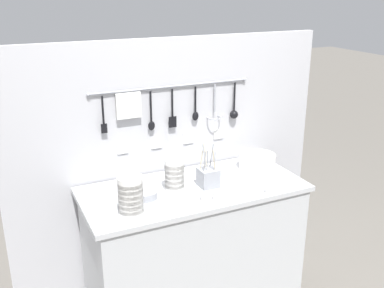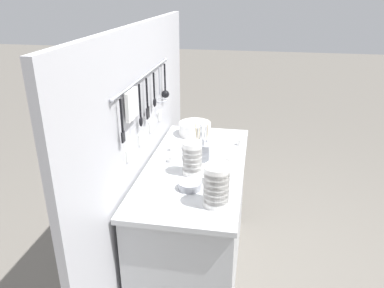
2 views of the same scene
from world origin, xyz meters
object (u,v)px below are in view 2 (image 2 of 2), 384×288
cup_beside_plates (186,146)px  cup_front_right (173,148)px  steel_mixing_bowl (190,185)px  cup_centre (225,165)px  bowl_stack_wide_centre (216,186)px  plate_stack (195,129)px  cup_mid_row (241,142)px  cup_edge_far (172,159)px  cup_front_left (229,161)px  bowl_stack_tall_left (192,158)px  cup_by_caddy (205,179)px  cutlery_caddy (201,151)px

cup_beside_plates → cup_front_right: bearing=120.1°
steel_mixing_bowl → cup_centre: cup_centre is taller
bowl_stack_wide_centre → plate_stack: bearing=15.8°
bowl_stack_wide_centre → cup_mid_row: size_ratio=5.00×
bowl_stack_wide_centre → cup_beside_plates: bearing=22.6°
cup_edge_far → cup_mid_row: same height
cup_front_right → cup_centre: size_ratio=1.00×
plate_stack → cup_centre: size_ratio=5.35×
steel_mixing_bowl → cup_front_left: (0.35, -0.19, 0.00)m
cup_front_left → cup_edge_far: size_ratio=1.00×
cup_front_left → cup_centre: (-0.07, 0.02, 0.00)m
cup_beside_plates → bowl_stack_tall_left: bearing=-164.5°
plate_stack → cup_front_left: 0.55m
cup_by_caddy → cup_edge_far: same height
cup_front_right → bowl_stack_wide_centre: bearing=-149.9°
cup_front_left → cup_edge_far: same height
cup_front_left → cup_mid_row: bearing=-9.9°
cup_front_left → cup_edge_far: bearing=95.7°
cutlery_caddy → cup_beside_plates: 0.20m
plate_stack → cutlery_caddy: (-0.42, -0.11, 0.01)m
cup_front_right → cup_front_left: bearing=-109.6°
bowl_stack_tall_left → cup_front_right: bearing=30.6°
cup_front_left → cup_by_caddy: bearing=157.7°
bowl_stack_tall_left → cutlery_caddy: bearing=-7.4°
cup_front_left → cup_beside_plates: (0.19, 0.31, 0.00)m
cup_front_left → cup_beside_plates: size_ratio=1.00×
cup_centre → cup_mid_row: same height
cup_front_right → cup_by_caddy: same height
bowl_stack_tall_left → cutlery_caddy: cutlery_caddy is taller
cutlery_caddy → cup_by_caddy: size_ratio=6.07×
cup_mid_row → plate_stack: bearing=67.9°
cup_by_caddy → cup_edge_far: size_ratio=1.00×
steel_mixing_bowl → cup_front_right: size_ratio=2.90×
cup_centre → cup_beside_plates: same height
cutlery_caddy → cup_centre: bearing=-122.4°
bowl_stack_wide_centre → cup_by_caddy: bowl_stack_wide_centre is taller
bowl_stack_wide_centre → cup_front_left: bearing=-3.1°
bowl_stack_tall_left → steel_mixing_bowl: size_ratio=1.58×
steel_mixing_bowl → cup_beside_plates: 0.56m
cup_front_right → cup_edge_far: same height
steel_mixing_bowl → cup_edge_far: (0.32, 0.17, 0.00)m
cup_edge_far → cup_beside_plates: 0.23m
cup_front_right → cup_mid_row: size_ratio=1.00×
bowl_stack_tall_left → cup_centre: bowl_stack_tall_left is taller
bowl_stack_wide_centre → cup_edge_far: (0.46, 0.34, -0.09)m
plate_stack → cup_centre: (-0.53, -0.28, -0.03)m
cup_by_caddy → cup_front_right: bearing=34.4°
steel_mixing_bowl → cup_beside_plates: cup_beside_plates is taller
cup_front_left → bowl_stack_wide_centre: bearing=176.9°
cup_front_right → cup_by_caddy: size_ratio=1.00×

